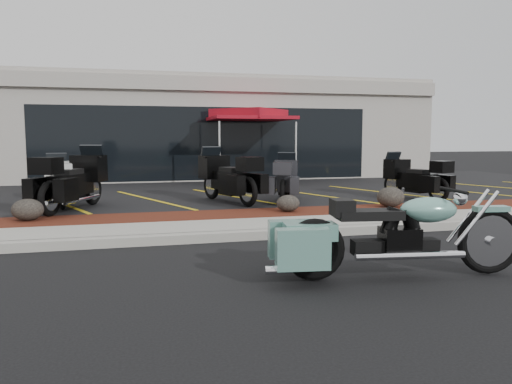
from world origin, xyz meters
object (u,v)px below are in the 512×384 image
object	(u,v)px
traffic_cone	(222,183)
popup_canopy	(249,116)
hero_cruiser	(490,231)
touring_white	(57,177)

from	to	relation	value
traffic_cone	popup_canopy	size ratio (longest dim) A/B	0.12
hero_cruiser	traffic_cone	size ratio (longest dim) A/B	7.66
touring_white	traffic_cone	world-z (taller)	touring_white
hero_cruiser	touring_white	bearing A→B (deg)	135.81
touring_white	popup_canopy	size ratio (longest dim) A/B	0.59
traffic_cone	hero_cruiser	bearing A→B (deg)	-79.81
traffic_cone	popup_canopy	distance (m)	3.26
hero_cruiser	traffic_cone	bearing A→B (deg)	107.74
traffic_cone	popup_canopy	xyz separation A→B (m)	(1.35, 2.12, 2.08)
touring_white	hero_cruiser	bearing A→B (deg)	-152.30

